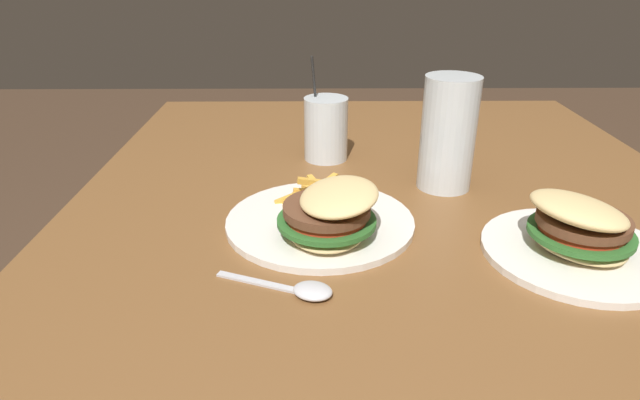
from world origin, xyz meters
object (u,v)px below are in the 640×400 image
object	(u,v)px
meal_plate_far	(578,235)
meal_plate_near	(326,215)
spoon	(306,290)
beer_glass	(448,136)
juice_glass	(326,130)

from	to	relation	value
meal_plate_far	meal_plate_near	bearing A→B (deg)	-101.68
meal_plate_near	spoon	world-z (taller)	meal_plate_near
meal_plate_near	beer_glass	distance (m)	0.27
meal_plate_far	spoon	bearing A→B (deg)	-76.69
meal_plate_near	meal_plate_far	size ratio (longest dim) A/B	1.14
meal_plate_near	juice_glass	size ratio (longest dim) A/B	1.42
spoon	meal_plate_far	bearing A→B (deg)	34.76
beer_glass	meal_plate_far	distance (m)	0.27
juice_glass	meal_plate_near	bearing A→B (deg)	-1.21
meal_plate_far	juice_glass	bearing A→B (deg)	-139.12
beer_glass	spoon	size ratio (longest dim) A/B	1.27
juice_glass	spoon	distance (m)	0.45
meal_plate_near	meal_plate_far	xyz separation A→B (m)	(0.07, 0.32, 0.00)
juice_glass	spoon	size ratio (longest dim) A/B	1.31
beer_glass	juice_glass	bearing A→B (deg)	-124.87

